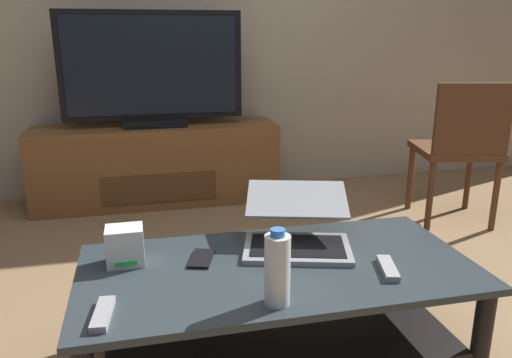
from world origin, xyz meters
name	(u,v)px	position (x,y,z in m)	size (l,w,h in m)	color
ground_plane	(290,348)	(0.00, 0.00, 0.00)	(7.68, 7.68, 0.00)	olive
coffee_table	(277,297)	(-0.07, -0.08, 0.27)	(1.29, 0.63, 0.38)	#2D383D
media_cabinet	(158,164)	(-0.39, 1.81, 0.26)	(1.61, 0.41, 0.53)	brown
television	(152,72)	(-0.39, 1.79, 0.88)	(1.15, 0.20, 0.73)	black
dining_chair	(461,145)	(1.34, 0.99, 0.49)	(0.53, 0.53, 0.86)	#59331E
laptop	(297,227)	(0.04, 0.08, 0.45)	(0.47, 0.49, 0.18)	gray
router_box	(125,246)	(-0.56, 0.05, 0.45)	(0.12, 0.10, 0.13)	white
water_bottle_near	(277,269)	(-0.14, -0.31, 0.49)	(0.07, 0.07, 0.23)	silver
cell_phone	(201,259)	(-0.31, 0.02, 0.39)	(0.07, 0.14, 0.01)	black
tv_remote	(388,268)	(0.26, -0.20, 0.39)	(0.04, 0.16, 0.02)	#99999E
soundbar_remote	(103,314)	(-0.62, -0.27, 0.39)	(0.04, 0.16, 0.02)	#99999E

